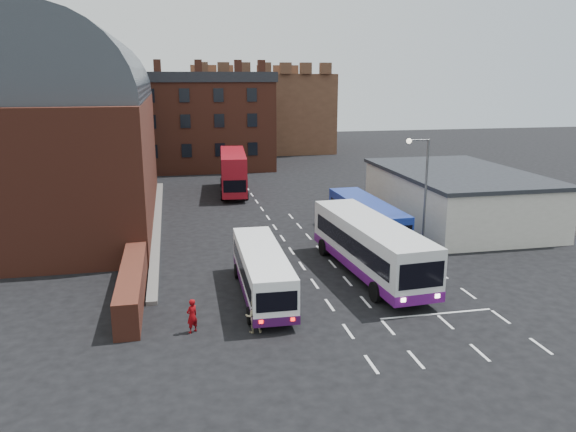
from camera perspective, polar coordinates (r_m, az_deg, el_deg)
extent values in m
plane|color=black|center=(30.76, 3.84, -8.44)|extent=(180.00, 180.00, 0.00)
cube|color=#602B1E|center=(49.42, -20.73, 5.30)|extent=(12.00, 28.00, 10.00)
cylinder|color=#1E2328|center=(48.98, -21.24, 11.09)|extent=(12.00, 26.00, 12.00)
cube|color=#602B1E|center=(31.38, -15.55, -6.72)|extent=(1.20, 10.00, 1.80)
cube|color=beige|center=(48.19, 16.73, 1.79)|extent=(10.00, 16.00, 4.00)
cube|color=#282B30|center=(47.81, 16.91, 4.25)|extent=(10.40, 16.40, 0.30)
cube|color=brown|center=(73.63, -10.47, 8.97)|extent=(22.00, 10.00, 11.00)
cube|color=brown|center=(94.52, -3.42, 10.57)|extent=(22.00, 22.00, 12.00)
cube|color=white|center=(30.59, -2.66, -5.47)|extent=(2.38, 9.71, 2.20)
cube|color=black|center=(30.55, -2.66, -5.24)|extent=(2.42, 8.51, 0.79)
cylinder|color=black|center=(33.72, -5.23, -5.61)|extent=(0.26, 0.88, 0.88)
cylinder|color=black|center=(27.71, -3.90, -10.08)|extent=(0.26, 0.88, 0.88)
cylinder|color=black|center=(33.98, -1.52, -5.40)|extent=(0.26, 0.88, 0.88)
cylinder|color=black|center=(28.02, 0.63, -9.77)|extent=(0.26, 0.88, 0.88)
cube|color=silver|center=(34.01, 8.34, -2.83)|extent=(3.73, 12.51, 2.80)
cube|color=black|center=(33.96, 8.35, -2.56)|extent=(3.70, 11.31, 1.01)
cylinder|color=black|center=(31.78, 13.49, -6.98)|extent=(0.40, 1.14, 1.12)
cylinder|color=black|center=(38.78, 7.51, -2.84)|extent=(0.40, 1.14, 1.12)
cylinder|color=black|center=(30.55, 8.87, -7.62)|extent=(0.40, 1.14, 1.12)
cylinder|color=black|center=(37.78, 3.60, -3.20)|extent=(0.40, 1.14, 1.12)
cube|color=navy|center=(41.53, 7.99, -0.12)|extent=(2.76, 10.61, 2.39)
cube|color=black|center=(41.49, 7.99, 0.07)|extent=(2.78, 9.41, 0.86)
cylinder|color=black|center=(39.35, 11.34, -2.87)|extent=(0.30, 0.97, 0.96)
cylinder|color=black|center=(45.61, 7.62, -0.37)|extent=(0.30, 0.97, 0.96)
cylinder|color=black|center=(38.42, 8.10, -3.15)|extent=(0.30, 0.97, 0.96)
cylinder|color=black|center=(44.81, 4.76, -0.56)|extent=(0.30, 0.97, 0.96)
cube|color=maroon|center=(57.66, -5.58, 4.63)|extent=(3.32, 10.76, 3.75)
cube|color=black|center=(57.75, -5.57, 4.11)|extent=(3.27, 9.57, 0.87)
cylinder|color=black|center=(54.73, -4.19, 2.15)|extent=(0.35, 0.98, 0.96)
cylinder|color=black|center=(61.72, -4.51, 3.51)|extent=(0.35, 0.98, 0.96)
cylinder|color=black|center=(54.68, -6.71, 2.08)|extent=(0.35, 0.98, 0.96)
cylinder|color=black|center=(61.67, -6.75, 3.44)|extent=(0.35, 0.98, 0.96)
cylinder|color=#4B4C4E|center=(38.40, 13.77, 1.79)|extent=(0.15, 0.15, 7.72)
cylinder|color=#4B4C4E|center=(37.53, 13.16, 7.52)|extent=(1.35, 0.13, 0.10)
sphere|color=#FFF2CC|center=(37.27, 12.19, 7.46)|extent=(0.35, 0.35, 0.35)
imported|color=maroon|center=(27.07, -9.73, -9.97)|extent=(0.72, 0.68, 1.66)
imported|color=tan|center=(26.76, -3.51, -10.11)|extent=(0.80, 0.63, 1.63)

